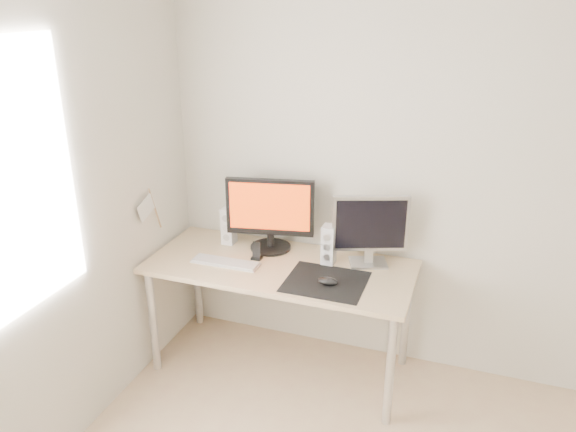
# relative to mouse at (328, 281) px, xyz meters

# --- Properties ---
(wall_back) EXTENTS (3.50, 0.00, 3.50)m
(wall_back) POSITION_rel_mouse_xyz_m (0.59, 0.52, 0.50)
(wall_back) COLOR beige
(wall_back) RESTS_ON ground
(mousepad) EXTENTS (0.45, 0.40, 0.00)m
(mousepad) POSITION_rel_mouse_xyz_m (-0.02, 0.03, -0.02)
(mousepad) COLOR black
(mousepad) RESTS_ON desk
(mouse) EXTENTS (0.11, 0.07, 0.04)m
(mouse) POSITION_rel_mouse_xyz_m (0.00, 0.00, 0.00)
(mouse) COLOR black
(mouse) RESTS_ON mousepad
(desk) EXTENTS (1.60, 0.70, 0.73)m
(desk) POSITION_rel_mouse_xyz_m (-0.34, 0.15, -0.10)
(desk) COLOR #D1B587
(desk) RESTS_ON ground
(main_monitor) EXTENTS (0.55, 0.31, 0.47)m
(main_monitor) POSITION_rel_mouse_xyz_m (-0.48, 0.34, 0.23)
(main_monitor) COLOR black
(main_monitor) RESTS_ON desk
(second_monitor) EXTENTS (0.44, 0.23, 0.43)m
(second_monitor) POSITION_rel_mouse_xyz_m (0.16, 0.33, 0.22)
(second_monitor) COLOR #B1B0B3
(second_monitor) RESTS_ON desk
(speaker_left) EXTENTS (0.08, 0.09, 0.24)m
(speaker_left) POSITION_rel_mouse_xyz_m (-0.76, 0.33, 0.10)
(speaker_left) COLOR white
(speaker_left) RESTS_ON desk
(speaker_right) EXTENTS (0.08, 0.09, 0.24)m
(speaker_right) POSITION_rel_mouse_xyz_m (-0.07, 0.26, 0.10)
(speaker_right) COLOR silver
(speaker_right) RESTS_ON desk
(keyboard) EXTENTS (0.42, 0.12, 0.02)m
(keyboard) POSITION_rel_mouse_xyz_m (-0.66, 0.05, -0.02)
(keyboard) COLOR #B8B7BA
(keyboard) RESTS_ON desk
(phone_dock) EXTENTS (0.06, 0.05, 0.11)m
(phone_dock) POSITION_rel_mouse_xyz_m (-0.50, 0.17, 0.01)
(phone_dock) COLOR black
(phone_dock) RESTS_ON desk
(pennant) EXTENTS (0.01, 0.23, 0.29)m
(pennant) POSITION_rel_mouse_xyz_m (-1.13, 0.00, 0.29)
(pennant) COLOR #A57F54
(pennant) RESTS_ON wall_left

